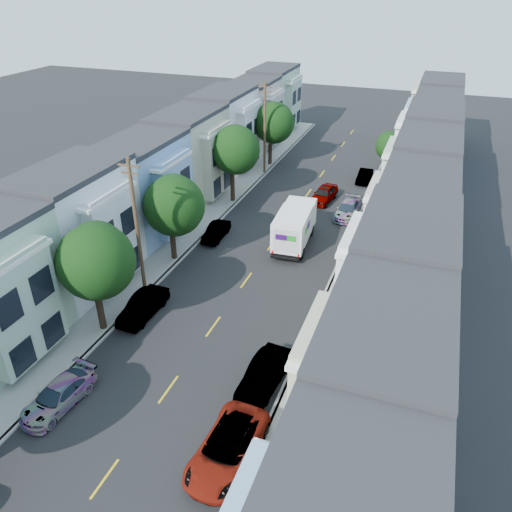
{
  "coord_description": "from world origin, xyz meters",
  "views": [
    {
      "loc": [
        11.64,
        -23.43,
        20.36
      ],
      "look_at": [
        0.74,
        6.13,
        2.2
      ],
      "focal_mm": 35.0,
      "sensor_mm": 36.0,
      "label": 1
    }
  ],
  "objects_px": {
    "tree_b": "(95,262)",
    "utility_pole_far": "(265,129)",
    "utility_pole_near": "(137,229)",
    "parked_left_d": "(216,232)",
    "tree_d": "(234,150)",
    "fedex_truck": "(295,225)",
    "parked_right_c": "(348,210)",
    "parked_left_b": "(59,396)",
    "tree_far_r": "(389,146)",
    "tree_e": "(273,123)",
    "lead_sedan": "(324,194)",
    "tree_c": "(173,206)",
    "parked_right_b": "(264,375)",
    "parked_right_a": "(227,449)",
    "parked_left_c": "(143,306)",
    "parked_right_d": "(364,176)"
  },
  "relations": [
    {
      "from": "tree_b",
      "to": "utility_pole_far",
      "type": "distance_m",
      "value": 30.67
    },
    {
      "from": "tree_b",
      "to": "utility_pole_near",
      "type": "height_order",
      "value": "utility_pole_near"
    },
    {
      "from": "tree_b",
      "to": "parked_left_d",
      "type": "xyz_separation_m",
      "value": [
        1.4,
        14.11,
        -4.53
      ]
    },
    {
      "from": "tree_b",
      "to": "parked_left_d",
      "type": "bearing_deg",
      "value": 84.33
    },
    {
      "from": "tree_d",
      "to": "fedex_truck",
      "type": "bearing_deg",
      "value": -39.11
    },
    {
      "from": "fedex_truck",
      "to": "parked_right_c",
      "type": "height_order",
      "value": "fedex_truck"
    },
    {
      "from": "tree_b",
      "to": "parked_left_b",
      "type": "xyz_separation_m",
      "value": [
        1.4,
        -6.32,
        -4.5
      ]
    },
    {
      "from": "tree_far_r",
      "to": "fedex_truck",
      "type": "relative_size",
      "value": 0.78
    },
    {
      "from": "tree_e",
      "to": "utility_pole_near",
      "type": "distance_m",
      "value": 28.86
    },
    {
      "from": "tree_far_r",
      "to": "fedex_truck",
      "type": "height_order",
      "value": "tree_far_r"
    },
    {
      "from": "utility_pole_far",
      "to": "parked_left_d",
      "type": "height_order",
      "value": "utility_pole_far"
    },
    {
      "from": "tree_e",
      "to": "lead_sedan",
      "type": "xyz_separation_m",
      "value": [
        8.28,
        -8.38,
        -4.28
      ]
    },
    {
      "from": "tree_c",
      "to": "fedex_truck",
      "type": "xyz_separation_m",
      "value": [
        8.04,
        5.77,
        -2.98
      ]
    },
    {
      "from": "parked_right_c",
      "to": "parked_right_b",
      "type": "bearing_deg",
      "value": -88.13
    },
    {
      "from": "tree_d",
      "to": "parked_right_a",
      "type": "distance_m",
      "value": 30.82
    },
    {
      "from": "lead_sedan",
      "to": "parked_left_d",
      "type": "relative_size",
      "value": 1.26
    },
    {
      "from": "parked_left_b",
      "to": "parked_left_c",
      "type": "height_order",
      "value": "parked_left_c"
    },
    {
      "from": "parked_right_a",
      "to": "parked_right_b",
      "type": "xyz_separation_m",
      "value": [
        0.0,
        5.26,
        0.01
      ]
    },
    {
      "from": "tree_e",
      "to": "parked_right_c",
      "type": "distance_m",
      "value": 16.31
    },
    {
      "from": "lead_sedan",
      "to": "parked_right_a",
      "type": "relative_size",
      "value": 0.87
    },
    {
      "from": "lead_sedan",
      "to": "parked_left_b",
      "type": "distance_m",
      "value": 32.22
    },
    {
      "from": "utility_pole_near",
      "to": "parked_left_d",
      "type": "xyz_separation_m",
      "value": [
        1.4,
        9.44,
        -4.52
      ]
    },
    {
      "from": "tree_e",
      "to": "parked_left_c",
      "type": "relative_size",
      "value": 1.68
    },
    {
      "from": "parked_left_d",
      "to": "parked_left_b",
      "type": "bearing_deg",
      "value": -91.76
    },
    {
      "from": "parked_left_b",
      "to": "tree_d",
      "type": "bearing_deg",
      "value": 98.51
    },
    {
      "from": "utility_pole_near",
      "to": "tree_e",
      "type": "bearing_deg",
      "value": 90.0
    },
    {
      "from": "tree_d",
      "to": "parked_left_d",
      "type": "bearing_deg",
      "value": -79.85
    },
    {
      "from": "fedex_truck",
      "to": "parked_right_a",
      "type": "relative_size",
      "value": 1.21
    },
    {
      "from": "parked_right_a",
      "to": "parked_right_d",
      "type": "height_order",
      "value": "parked_right_a"
    },
    {
      "from": "tree_e",
      "to": "utility_pole_far",
      "type": "distance_m",
      "value": 2.86
    },
    {
      "from": "parked_left_b",
      "to": "parked_right_d",
      "type": "bearing_deg",
      "value": 81.31
    },
    {
      "from": "utility_pole_far",
      "to": "tree_b",
      "type": "bearing_deg",
      "value": -90.0
    },
    {
      "from": "tree_e",
      "to": "parked_right_c",
      "type": "height_order",
      "value": "tree_e"
    },
    {
      "from": "fedex_truck",
      "to": "parked_right_b",
      "type": "xyz_separation_m",
      "value": [
        3.17,
        -16.55,
        -1.0
      ]
    },
    {
      "from": "parked_left_d",
      "to": "parked_right_a",
      "type": "bearing_deg",
      "value": -66.22
    },
    {
      "from": "tree_b",
      "to": "tree_far_r",
      "type": "height_order",
      "value": "tree_b"
    },
    {
      "from": "tree_e",
      "to": "fedex_truck",
      "type": "distance_m",
      "value": 20.1
    },
    {
      "from": "lead_sedan",
      "to": "parked_right_b",
      "type": "xyz_separation_m",
      "value": [
        2.92,
        -26.3,
        -0.0
      ]
    },
    {
      "from": "tree_b",
      "to": "tree_e",
      "type": "xyz_separation_m",
      "value": [
        0.0,
        33.53,
        -0.1
      ]
    },
    {
      "from": "tree_c",
      "to": "parked_right_b",
      "type": "relative_size",
      "value": 1.54
    },
    {
      "from": "tree_far_r",
      "to": "parked_right_d",
      "type": "distance_m",
      "value": 4.11
    },
    {
      "from": "parked_left_c",
      "to": "parked_left_d",
      "type": "distance_m",
      "value": 11.92
    },
    {
      "from": "tree_d",
      "to": "lead_sedan",
      "type": "xyz_separation_m",
      "value": [
        8.28,
        3.21,
        -4.6
      ]
    },
    {
      "from": "tree_b",
      "to": "parked_left_c",
      "type": "height_order",
      "value": "tree_b"
    },
    {
      "from": "tree_c",
      "to": "parked_right_a",
      "type": "distance_m",
      "value": 19.96
    },
    {
      "from": "tree_e",
      "to": "parked_left_c",
      "type": "height_order",
      "value": "tree_e"
    },
    {
      "from": "tree_b",
      "to": "tree_c",
      "type": "bearing_deg",
      "value": 90.0
    },
    {
      "from": "tree_c",
      "to": "tree_far_r",
      "type": "relative_size",
      "value": 1.37
    },
    {
      "from": "parked_right_b",
      "to": "parked_right_d",
      "type": "bearing_deg",
      "value": 95.13
    },
    {
      "from": "fedex_truck",
      "to": "parked_left_b",
      "type": "bearing_deg",
      "value": -111.06
    }
  ]
}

